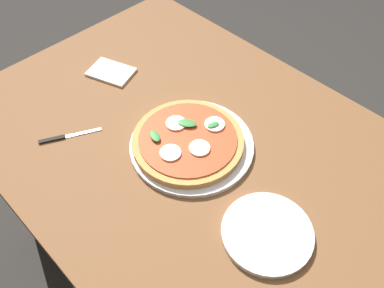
{
  "coord_description": "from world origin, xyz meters",
  "views": [
    {
      "loc": [
        0.47,
        -0.47,
        1.52
      ],
      "look_at": [
        0.0,
        -0.01,
        0.75
      ],
      "focal_mm": 37.58,
      "sensor_mm": 36.0,
      "label": 1
    }
  ],
  "objects_px": {
    "serving_tray": "(192,145)",
    "pizza": "(188,140)",
    "plate_white": "(267,233)",
    "napkin": "(111,72)",
    "knife": "(62,137)",
    "dining_table": "(195,169)"
  },
  "relations": [
    {
      "from": "dining_table",
      "to": "plate_white",
      "type": "bearing_deg",
      "value": -13.66
    },
    {
      "from": "pizza",
      "to": "napkin",
      "type": "xyz_separation_m",
      "value": [
        -0.37,
        0.04,
        -0.02
      ]
    },
    {
      "from": "plate_white",
      "to": "napkin",
      "type": "relative_size",
      "value": 1.52
    },
    {
      "from": "serving_tray",
      "to": "napkin",
      "type": "bearing_deg",
      "value": 175.58
    },
    {
      "from": "serving_tray",
      "to": "napkin",
      "type": "xyz_separation_m",
      "value": [
        -0.38,
        0.03,
        -0.0
      ]
    },
    {
      "from": "plate_white",
      "to": "napkin",
      "type": "distance_m",
      "value": 0.67
    },
    {
      "from": "pizza",
      "to": "plate_white",
      "type": "height_order",
      "value": "pizza"
    },
    {
      "from": "serving_tray",
      "to": "pizza",
      "type": "relative_size",
      "value": 1.12
    },
    {
      "from": "pizza",
      "to": "knife",
      "type": "distance_m",
      "value": 0.33
    },
    {
      "from": "serving_tray",
      "to": "napkin",
      "type": "relative_size",
      "value": 2.42
    },
    {
      "from": "dining_table",
      "to": "napkin",
      "type": "xyz_separation_m",
      "value": [
        -0.37,
        0.02,
        0.11
      ]
    },
    {
      "from": "serving_tray",
      "to": "pizza",
      "type": "height_order",
      "value": "pizza"
    },
    {
      "from": "pizza",
      "to": "knife",
      "type": "relative_size",
      "value": 1.9
    },
    {
      "from": "serving_tray",
      "to": "pizza",
      "type": "bearing_deg",
      "value": -138.12
    },
    {
      "from": "pizza",
      "to": "plate_white",
      "type": "relative_size",
      "value": 1.41
    },
    {
      "from": "serving_tray",
      "to": "dining_table",
      "type": "bearing_deg",
      "value": 94.0
    },
    {
      "from": "dining_table",
      "to": "serving_tray",
      "type": "xyz_separation_m",
      "value": [
        0.0,
        -0.01,
        0.12
      ]
    },
    {
      "from": "serving_tray",
      "to": "napkin",
      "type": "distance_m",
      "value": 0.38
    },
    {
      "from": "dining_table",
      "to": "napkin",
      "type": "bearing_deg",
      "value": 177.39
    },
    {
      "from": "dining_table",
      "to": "knife",
      "type": "bearing_deg",
      "value": -137.92
    },
    {
      "from": "dining_table",
      "to": "pizza",
      "type": "xyz_separation_m",
      "value": [
        -0.01,
        -0.02,
        0.13
      ]
    },
    {
      "from": "plate_white",
      "to": "knife",
      "type": "bearing_deg",
      "value": -163.57
    }
  ]
}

